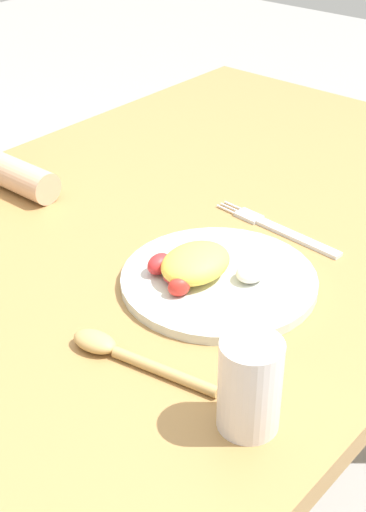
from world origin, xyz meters
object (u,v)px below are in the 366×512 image
at_px(plate, 212,276).
at_px(spoon, 121,353).
at_px(fork, 280,230).
at_px(drinking_cup, 250,385).

bearing_deg(plate, spoon, -175.46).
height_order(plate, fork, plate).
relative_size(plate, spoon, 1.35).
distance_m(spoon, drinking_cup, 0.18).
bearing_deg(drinking_cup, plate, 46.69).
distance_m(plate, drinking_cup, 0.27).
height_order(fork, spoon, spoon).
xyz_separation_m(fork, drinking_cup, (-0.36, -0.20, 0.05)).
xyz_separation_m(plate, fork, (0.18, 0.01, -0.01)).
bearing_deg(drinking_cup, fork, 29.34).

